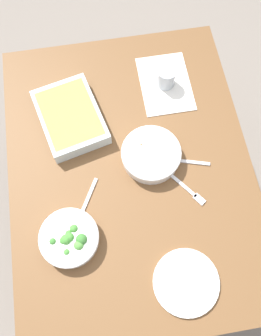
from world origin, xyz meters
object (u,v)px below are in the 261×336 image
(spoon_by_stew, at_px, (180,161))
(broccoli_bowl, at_px, (70,238))
(stew_bowl, at_px, (151,155))
(side_plate, at_px, (186,282))
(fork_on_table, at_px, (188,190))
(drink_cup, at_px, (166,78))
(spoon_by_broccoli, at_px, (84,207))
(baking_dish, at_px, (70,117))

(spoon_by_stew, bearing_deg, broccoli_bowl, 117.53)
(stew_bowl, distance_m, side_plate, 0.46)
(broccoli_bowl, distance_m, fork_on_table, 0.45)
(side_plate, relative_size, spoon_by_stew, 1.27)
(broccoli_bowl, height_order, fork_on_table, broccoli_bowl)
(stew_bowl, xyz_separation_m, drink_cup, (0.31, -0.12, 0.01))
(broccoli_bowl, bearing_deg, spoon_by_stew, -62.47)
(fork_on_table, bearing_deg, stew_bowl, 37.22)
(spoon_by_broccoli, bearing_deg, fork_on_table, -89.73)
(baking_dish, relative_size, side_plate, 1.56)
(side_plate, bearing_deg, baking_dish, 25.07)
(stew_bowl, distance_m, spoon_by_broccoli, 0.31)
(broccoli_bowl, relative_size, baking_dish, 0.59)
(stew_bowl, bearing_deg, drink_cup, -20.94)
(stew_bowl, relative_size, broccoli_bowl, 1.08)
(broccoli_bowl, distance_m, drink_cup, 0.72)
(drink_cup, xyz_separation_m, side_plate, (-0.77, 0.09, -0.03))
(spoon_by_stew, bearing_deg, drink_cup, -2.41)
(drink_cup, relative_size, spoon_by_stew, 0.49)
(broccoli_bowl, bearing_deg, side_plate, -119.26)
(broccoli_bowl, height_order, side_plate, broccoli_bowl)
(drink_cup, relative_size, fork_on_table, 0.56)
(drink_cup, xyz_separation_m, spoon_by_broccoli, (-0.46, 0.39, -0.03))
(broccoli_bowl, height_order, baking_dish, broccoli_bowl)
(stew_bowl, bearing_deg, spoon_by_stew, -106.30)
(baking_dish, distance_m, spoon_by_stew, 0.45)
(side_plate, xyz_separation_m, fork_on_table, (0.31, -0.08, -0.00))
(drink_cup, distance_m, fork_on_table, 0.46)
(stew_bowl, distance_m, broccoli_bowl, 0.41)
(broccoli_bowl, xyz_separation_m, fork_on_table, (0.11, -0.44, -0.03))
(drink_cup, bearing_deg, spoon_by_stew, 177.59)
(broccoli_bowl, bearing_deg, baking_dish, -6.31)
(stew_bowl, height_order, broccoli_bowl, broccoli_bowl)
(drink_cup, bearing_deg, fork_on_table, 178.99)
(stew_bowl, relative_size, spoon_by_broccoli, 1.36)
(broccoli_bowl, xyz_separation_m, spoon_by_stew, (0.22, -0.43, -0.03))
(stew_bowl, relative_size, baking_dish, 0.64)
(baking_dish, distance_m, spoon_by_broccoli, 0.35)
(baking_dish, xyz_separation_m, side_plate, (-0.66, -0.31, -0.03))
(baking_dish, height_order, spoon_by_stew, baking_dish)
(stew_bowl, height_order, spoon_by_broccoli, stew_bowl)
(stew_bowl, height_order, spoon_by_stew, stew_bowl)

